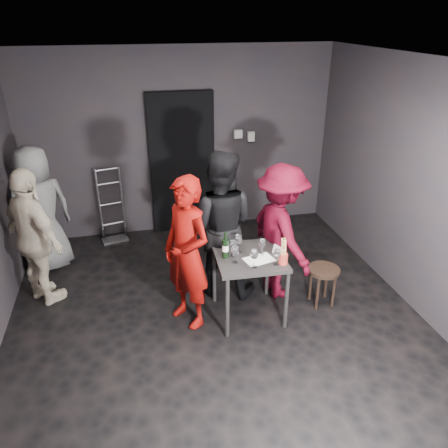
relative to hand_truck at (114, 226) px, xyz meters
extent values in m
cube|color=black|center=(1.08, -2.34, -0.21)|extent=(4.50, 5.00, 0.02)
cube|color=silver|center=(1.08, -2.34, 2.49)|extent=(4.50, 5.00, 0.02)
cube|color=black|center=(1.08, 0.16, 1.14)|extent=(4.50, 0.04, 2.70)
cube|color=black|center=(1.08, -4.84, 1.14)|extent=(4.50, 0.04, 2.70)
cube|color=black|center=(3.33, -2.34, 1.14)|extent=(0.04, 5.00, 2.70)
cube|color=black|center=(1.08, 0.10, 0.84)|extent=(0.95, 0.10, 2.10)
cube|color=#B7B7B2|center=(1.93, 0.11, 1.24)|extent=(0.12, 0.06, 0.12)
cube|color=#B7B7B2|center=(2.13, 0.11, 1.19)|extent=(0.10, 0.06, 0.14)
cylinder|color=#B2B2B7|center=(-0.16, 0.03, 0.34)|extent=(0.03, 0.03, 1.09)
cylinder|color=#B2B2B7|center=(0.16, 0.03, 0.34)|extent=(0.03, 0.03, 1.09)
cube|color=#B2B2B7|center=(0.00, -0.08, -0.19)|extent=(0.36, 0.20, 0.03)
cylinder|color=black|center=(-0.16, 0.06, -0.13)|extent=(0.04, 0.16, 0.16)
cylinder|color=black|center=(0.16, 0.06, -0.13)|extent=(0.04, 0.16, 0.16)
cube|color=black|center=(1.45, -2.23, 0.52)|extent=(0.72, 0.72, 0.04)
cylinder|color=black|center=(1.13, -2.55, 0.15)|extent=(0.04, 0.04, 0.71)
cylinder|color=black|center=(1.77, -2.55, 0.15)|extent=(0.04, 0.04, 0.71)
cylinder|color=black|center=(1.13, -1.91, 0.15)|extent=(0.04, 0.04, 0.71)
cylinder|color=black|center=(1.77, -1.91, 0.15)|extent=(0.04, 0.04, 0.71)
cylinder|color=black|center=(2.34, -2.23, 0.24)|extent=(0.36, 0.36, 0.04)
cylinder|color=black|center=(2.43, -2.13, 0.00)|extent=(0.04, 0.04, 0.41)
cylinder|color=black|center=(2.24, -2.13, 0.00)|extent=(0.04, 0.04, 0.41)
cylinder|color=black|center=(2.24, -2.33, 0.00)|extent=(0.04, 0.04, 0.41)
cylinder|color=black|center=(2.43, -2.33, 0.00)|extent=(0.04, 0.04, 0.41)
imported|color=#820905|center=(0.79, -2.18, 0.72)|extent=(0.74, 0.81, 1.86)
imported|color=black|center=(1.25, -1.68, 0.83)|extent=(1.13, 0.87, 2.06)
imported|color=#490514|center=(1.92, -1.89, 0.66)|extent=(0.75, 1.21, 1.74)
imported|color=beige|center=(-0.80, -1.42, 0.68)|extent=(1.05, 1.11, 1.77)
imported|color=#5C5C5C|center=(-0.84, -0.66, 0.71)|extent=(1.02, 0.88, 1.83)
cube|color=white|center=(1.53, -2.32, 0.55)|extent=(0.34, 0.27, 0.00)
cylinder|color=black|center=(1.20, -2.20, 0.65)|extent=(0.07, 0.07, 0.21)
cylinder|color=black|center=(1.20, -2.20, 0.80)|extent=(0.03, 0.03, 0.09)
cylinder|color=white|center=(1.20, -2.20, 0.66)|extent=(0.07, 0.07, 0.07)
cylinder|color=#A83023|center=(1.74, -2.45, 0.60)|extent=(0.10, 0.10, 0.11)
camera|label=1|loc=(0.28, -6.07, 2.88)|focal=35.00mm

